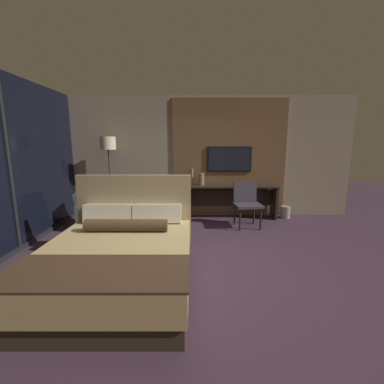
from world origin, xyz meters
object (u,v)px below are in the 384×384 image
bed (120,258)px  vase_short (202,179)px  vase_tall (192,177)px  desk (230,195)px  tv (230,159)px  waste_bin (286,212)px  desk_chair (247,200)px  armchair_by_window (95,214)px  floor_lamp (109,150)px

bed → vase_short: bed is taller
vase_tall → vase_short: bearing=-9.7°
desk → tv: (0.00, 0.17, 0.83)m
vase_short → waste_bin: vase_short is taller
tv → desk_chair: size_ratio=1.13×
vase_tall → desk: bearing=-3.9°
bed → vase_tall: bed is taller
bed → waste_bin: bearing=42.8°
desk → waste_bin: 1.38m
armchair_by_window → desk: bearing=-91.8°
floor_lamp → waste_bin: size_ratio=6.69×
bed → tv: (1.77, 3.09, 1.04)m
armchair_by_window → vase_short: (2.27, 0.70, 0.66)m
desk_chair → armchair_by_window: size_ratio=1.03×
tv → floor_lamp: floor_lamp is taller
desk → floor_lamp: (-2.73, -0.12, 1.04)m
armchair_by_window → vase_short: bearing=-87.7°
tv → vase_short: size_ratio=3.72×
floor_lamp → tv: bearing=6.2°
desk → floor_lamp: floor_lamp is taller
desk_chair → armchair_by_window: (-3.19, -0.04, -0.30)m
armchair_by_window → bed: bearing=-167.6°
armchair_by_window → vase_short: 2.46m
desk_chair → floor_lamp: (-3.00, 0.51, 1.03)m
desk → floor_lamp: size_ratio=1.16×
desk → vase_tall: (-0.88, 0.06, 0.43)m
vase_short → desk_chair: bearing=-35.3°
desk → desk_chair: 0.69m
tv → vase_short: 0.81m
armchair_by_window → floor_lamp: 1.45m
bed → desk_chair: bearing=48.2°
desk_chair → tv: bearing=102.3°
tv → floor_lamp: size_ratio=0.55×
armchair_by_window → waste_bin: bearing=-96.5°
floor_lamp → vase_short: 2.18m
bed → desk_chair: (2.04, 2.28, 0.23)m
bed → floor_lamp: 3.21m
desk → vase_tall: vase_tall is taller
floor_lamp → vase_tall: (1.85, 0.18, -0.61)m
tv → vase_tall: 0.97m
vase_tall → bed: bearing=-106.7°
tv → armchair_by_window: 3.24m
desk → vase_tall: 0.98m
tv → waste_bin: bearing=-9.6°
vase_tall → vase_short: (0.22, -0.04, -0.05)m
desk → tv: tv is taller
tv → vase_short: (-0.66, -0.15, -0.45)m
waste_bin → tv: bearing=170.4°
desk_chair → waste_bin: (1.05, 0.58, -0.42)m
desk_chair → vase_tall: size_ratio=2.42×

